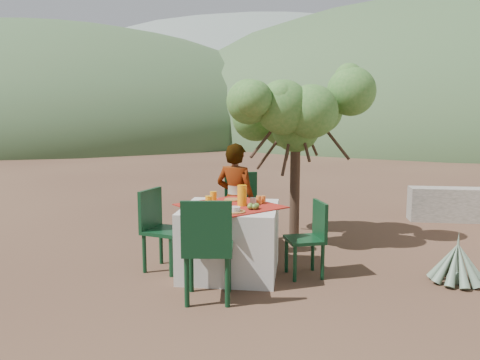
% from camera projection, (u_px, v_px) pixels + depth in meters
% --- Properties ---
extents(ground, '(160.00, 160.00, 0.00)m').
position_uv_depth(ground, '(250.00, 289.00, 4.72)').
color(ground, '#3B241B').
rests_on(ground, ground).
extents(table, '(1.30, 1.30, 0.76)m').
position_uv_depth(table, '(230.00, 239.00, 5.16)').
color(table, beige).
rests_on(table, ground).
extents(chair_far, '(0.56, 0.56, 0.97)m').
position_uv_depth(chair_far, '(242.00, 205.00, 6.27)').
color(chair_far, black).
rests_on(chair_far, ground).
extents(chair_near, '(0.51, 0.51, 0.99)m').
position_uv_depth(chair_near, '(208.00, 245.00, 4.31)').
color(chair_near, black).
rests_on(chair_near, ground).
extents(chair_left, '(0.52, 0.52, 0.91)m').
position_uv_depth(chair_left, '(159.00, 225.00, 5.26)').
color(chair_left, black).
rests_on(chair_left, ground).
extents(chair_right, '(0.48, 0.48, 0.82)m').
position_uv_depth(chair_right, '(311.00, 235.00, 5.06)').
color(chair_right, black).
rests_on(chair_right, ground).
extents(person, '(0.59, 0.48, 1.40)m').
position_uv_depth(person, '(236.00, 200.00, 5.76)').
color(person, '#8C6651').
rests_on(person, ground).
extents(shrub_tree, '(1.77, 1.74, 2.08)m').
position_uv_depth(shrub_tree, '(301.00, 122.00, 6.27)').
color(shrub_tree, '#402E20').
rests_on(shrub_tree, ground).
extents(agave, '(0.57, 0.58, 0.61)m').
position_uv_depth(agave, '(457.00, 264.00, 4.88)').
color(agave, slate).
rests_on(agave, ground).
extents(hill_near_left, '(40.00, 40.00, 16.00)m').
position_uv_depth(hill_near_left, '(60.00, 136.00, 36.40)').
color(hill_near_left, '#38542F').
rests_on(hill_near_left, ground).
extents(hill_near_right, '(48.00, 48.00, 20.00)m').
position_uv_depth(hill_near_right, '(440.00, 134.00, 38.59)').
color(hill_near_right, '#38542F').
rests_on(hill_near_right, ground).
extents(hill_far_center, '(60.00, 60.00, 24.00)m').
position_uv_depth(hill_far_center, '(262.00, 128.00, 56.28)').
color(hill_far_center, slate).
rests_on(hill_far_center, ground).
extents(plate_far, '(0.20, 0.20, 0.01)m').
position_uv_depth(plate_far, '(233.00, 200.00, 5.40)').
color(plate_far, brown).
rests_on(plate_far, table).
extents(plate_near, '(0.24, 0.24, 0.01)m').
position_uv_depth(plate_near, '(220.00, 208.00, 4.91)').
color(plate_near, brown).
rests_on(plate_near, table).
extents(glass_far, '(0.08, 0.08, 0.12)m').
position_uv_depth(glass_far, '(213.00, 197.00, 5.28)').
color(glass_far, orange).
rests_on(glass_far, table).
extents(glass_near, '(0.08, 0.08, 0.12)m').
position_uv_depth(glass_near, '(209.00, 202.00, 4.99)').
color(glass_near, orange).
rests_on(glass_near, table).
extents(juice_pitcher, '(0.10, 0.10, 0.23)m').
position_uv_depth(juice_pitcher, '(242.00, 195.00, 5.08)').
color(juice_pitcher, orange).
rests_on(juice_pitcher, table).
extents(bowl_plate, '(0.22, 0.22, 0.01)m').
position_uv_depth(bowl_plate, '(235.00, 212.00, 4.75)').
color(bowl_plate, brown).
rests_on(bowl_plate, table).
extents(white_bowl, '(0.12, 0.12, 0.04)m').
position_uv_depth(white_bowl, '(235.00, 209.00, 4.75)').
color(white_bowl, silver).
rests_on(white_bowl, bowl_plate).
extents(jar_left, '(0.06, 0.06, 0.09)m').
position_uv_depth(jar_left, '(259.00, 200.00, 5.17)').
color(jar_left, orange).
rests_on(jar_left, table).
extents(jar_right, '(0.05, 0.05, 0.08)m').
position_uv_depth(jar_right, '(263.00, 199.00, 5.23)').
color(jar_right, orange).
rests_on(jar_right, table).
extents(napkin_holder, '(0.07, 0.05, 0.08)m').
position_uv_depth(napkin_holder, '(253.00, 201.00, 5.13)').
color(napkin_holder, silver).
rests_on(napkin_holder, table).
extents(fruit_cluster, '(0.13, 0.12, 0.06)m').
position_uv_depth(fruit_cluster, '(253.00, 206.00, 4.90)').
color(fruit_cluster, '#597A2C').
rests_on(fruit_cluster, table).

